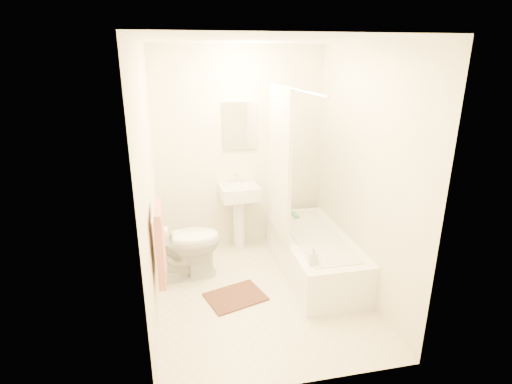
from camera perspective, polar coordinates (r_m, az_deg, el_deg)
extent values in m
plane|color=beige|center=(4.16, 0.72, -14.27)|extent=(2.40, 2.40, 0.00)
plane|color=white|center=(3.48, 0.90, 20.95)|extent=(2.40, 2.40, 0.00)
cube|color=beige|center=(4.78, -2.33, 5.91)|extent=(2.00, 0.02, 2.40)
cube|color=beige|center=(3.57, -15.07, 0.69)|extent=(0.02, 2.40, 2.40)
cube|color=beige|center=(3.97, 15.04, 2.54)|extent=(0.02, 2.40, 2.40)
cube|color=white|center=(4.70, -2.34, 9.42)|extent=(0.40, 0.03, 0.55)
cylinder|color=silver|center=(3.66, 5.25, 14.51)|extent=(0.03, 1.70, 0.03)
cube|color=silver|center=(4.17, 3.34, 4.23)|extent=(0.04, 0.80, 1.55)
cylinder|color=silver|center=(3.36, -14.43, -2.20)|extent=(0.02, 0.60, 0.02)
cube|color=#CC7266|center=(3.49, -13.51, -7.07)|extent=(0.06, 0.45, 0.66)
cylinder|color=white|center=(3.86, -13.32, -5.76)|extent=(0.11, 0.12, 0.12)
imported|color=silver|center=(4.33, -10.55, -7.04)|extent=(0.86, 0.53, 0.81)
cube|color=#4B281E|center=(4.10, -2.95, -14.71)|extent=(0.65, 0.56, 0.02)
imported|color=white|center=(3.76, 8.16, -8.97)|extent=(0.09, 0.09, 0.18)
cube|color=#3F9F61|center=(4.82, 5.53, -3.28)|extent=(0.06, 0.18, 0.04)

